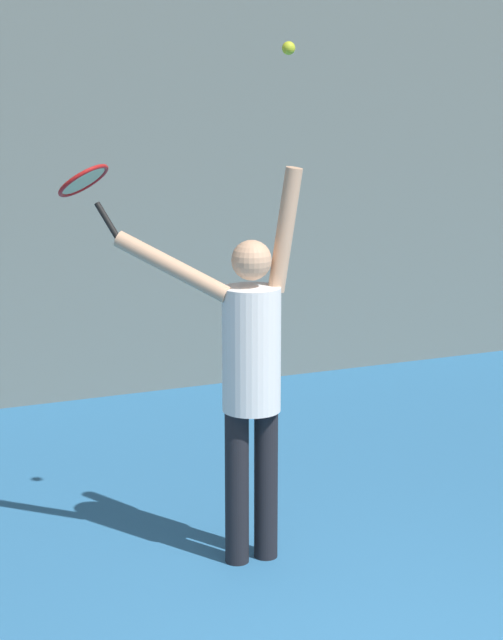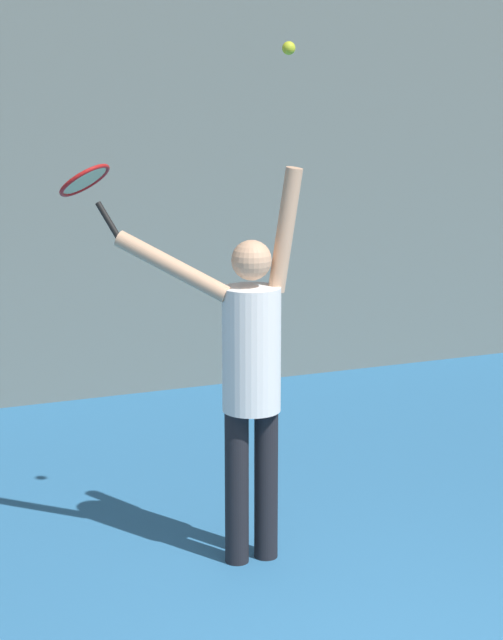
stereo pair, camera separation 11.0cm
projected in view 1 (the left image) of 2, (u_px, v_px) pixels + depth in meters
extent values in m
cube|color=slate|center=(83.00, 84.00, 8.90)|extent=(18.00, 0.10, 5.00)
cylinder|color=black|center=(237.00, 488.00, 6.26)|extent=(0.13, 0.13, 0.86)
cylinder|color=black|center=(266.00, 483.00, 6.32)|extent=(0.13, 0.13, 0.86)
cylinder|color=white|center=(252.00, 349.00, 6.12)|extent=(0.31, 0.31, 0.67)
sphere|color=#D8A884|center=(252.00, 260.00, 6.01)|extent=(0.21, 0.21, 0.21)
cylinder|color=#D8A884|center=(285.00, 230.00, 6.02)|extent=(0.20, 0.19, 0.66)
cylinder|color=#D8A884|center=(172.00, 266.00, 6.05)|extent=(0.55, 0.47, 0.35)
cylinder|color=black|center=(107.00, 221.00, 6.11)|extent=(0.12, 0.14, 0.20)
torus|color=red|center=(83.00, 181.00, 6.13)|extent=(0.40, 0.39, 0.19)
cylinder|color=beige|center=(83.00, 181.00, 6.13)|extent=(0.34, 0.33, 0.15)
sphere|color=#CCDB2D|center=(289.00, 48.00, 5.81)|extent=(0.07, 0.07, 0.07)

